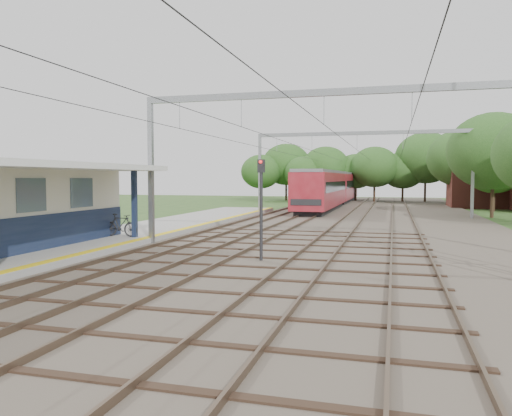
% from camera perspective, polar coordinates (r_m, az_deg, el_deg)
% --- Properties ---
extents(ground, '(160.00, 160.00, 0.00)m').
position_cam_1_polar(ground, '(9.51, -27.20, -16.60)').
color(ground, '#2D4C1E').
rests_on(ground, ground).
extents(ballast_bed, '(18.00, 90.00, 0.10)m').
position_cam_1_polar(ballast_bed, '(36.73, 12.06, -1.56)').
color(ballast_bed, '#473D33').
rests_on(ballast_bed, ground).
extents(platform, '(5.00, 52.00, 0.35)m').
position_cam_1_polar(platform, '(24.83, -18.03, -3.73)').
color(platform, gray).
rests_on(platform, ground).
extents(yellow_stripe, '(0.45, 52.00, 0.01)m').
position_cam_1_polar(yellow_stripe, '(23.65, -13.48, -3.57)').
color(yellow_stripe, yellow).
rests_on(yellow_stripe, platform).
extents(rail_tracks, '(11.80, 88.00, 0.15)m').
position_cam_1_polar(rail_tracks, '(36.95, 8.19, -1.29)').
color(rail_tracks, brown).
rests_on(rail_tracks, ballast_bed).
extents(catenary_system, '(17.22, 88.00, 7.00)m').
position_cam_1_polar(catenary_system, '(32.02, 10.58, 7.52)').
color(catenary_system, gray).
rests_on(catenary_system, ground).
extents(tree_band, '(31.72, 30.88, 8.82)m').
position_cam_1_polar(tree_band, '(63.72, 13.43, 4.89)').
color(tree_band, '#382619').
rests_on(tree_band, ground).
extents(house_far, '(8.00, 6.12, 8.66)m').
position_cam_1_polar(house_far, '(59.36, 25.05, 3.15)').
color(house_far, brown).
rests_on(house_far, ground).
extents(bicycle, '(1.88, 0.59, 1.12)m').
position_cam_1_polar(bicycle, '(25.16, -15.25, -1.91)').
color(bicycle, black).
rests_on(bicycle, platform).
extents(train, '(2.92, 36.38, 3.84)m').
position_cam_1_polar(train, '(57.34, 8.81, 2.34)').
color(train, black).
rests_on(train, ballast_bed).
extents(signal_post, '(0.27, 0.25, 3.89)m').
position_cam_1_polar(signal_post, '(18.67, 0.59, 0.85)').
color(signal_post, black).
rests_on(signal_post, ground).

